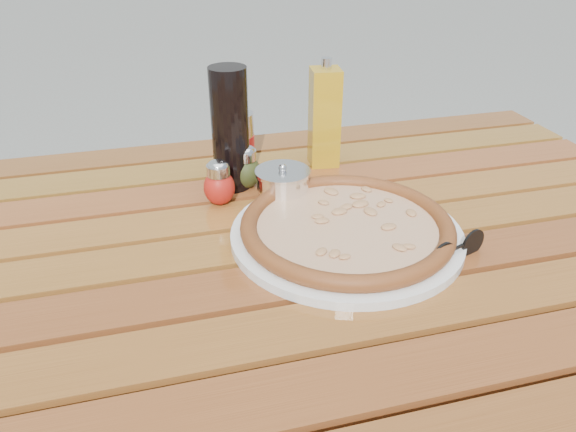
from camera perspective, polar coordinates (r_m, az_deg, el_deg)
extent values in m
cube|color=#331B0B|center=(1.63, 18.70, -4.14)|extent=(0.06, 0.06, 0.70)
cube|color=#321D0B|center=(0.90, 0.33, -5.03)|extent=(1.36, 0.86, 0.04)
cube|color=#51240E|center=(0.66, 7.62, -16.96)|extent=(1.40, 0.09, 0.03)
cube|color=#572C0F|center=(0.73, 4.62, -11.46)|extent=(1.40, 0.09, 0.03)
cube|color=#4F230E|center=(0.80, 2.25, -6.91)|extent=(1.40, 0.09, 0.03)
cube|color=#5B3110|center=(0.88, 0.34, -3.16)|extent=(1.40, 0.09, 0.03)
cube|color=#5D3210|center=(0.97, -1.25, -0.04)|extent=(1.40, 0.09, 0.03)
cube|color=#5B2810|center=(1.06, -2.57, 2.57)|extent=(1.40, 0.09, 0.03)
cube|color=#59350F|center=(1.14, -3.69, 4.78)|extent=(1.40, 0.09, 0.03)
cube|color=#4F270D|center=(1.24, -4.66, 6.66)|extent=(1.40, 0.09, 0.03)
cylinder|color=silver|center=(0.88, 5.95, -1.89)|extent=(0.37, 0.37, 0.01)
cylinder|color=beige|center=(0.87, 5.99, -1.22)|extent=(0.33, 0.33, 0.01)
torus|color=black|center=(0.87, 6.00, -0.94)|extent=(0.35, 0.35, 0.03)
ellipsoid|color=red|center=(0.97, -6.99, 2.89)|extent=(0.07, 0.07, 0.06)
cylinder|color=silver|center=(0.96, -7.11, 4.66)|extent=(0.05, 0.05, 0.02)
ellipsoid|color=silver|center=(0.96, -7.14, 5.15)|extent=(0.05, 0.05, 0.02)
ellipsoid|color=#3A431A|center=(1.03, -4.31, 4.51)|extent=(0.07, 0.07, 0.06)
cylinder|color=white|center=(1.01, -4.37, 6.21)|extent=(0.05, 0.05, 0.02)
ellipsoid|color=silver|center=(1.01, -4.39, 6.67)|extent=(0.05, 0.05, 0.02)
cylinder|color=black|center=(1.00, -5.89, 8.73)|extent=(0.08, 0.08, 0.22)
cylinder|color=silver|center=(1.07, -5.23, 7.33)|extent=(0.07, 0.07, 0.12)
cylinder|color=red|center=(1.07, -5.21, 7.09)|extent=(0.07, 0.07, 0.04)
cube|color=#AE8212|center=(1.10, 3.73, 9.91)|extent=(0.06, 0.06, 0.19)
cylinder|color=silver|center=(1.07, 3.91, 15.22)|extent=(0.02, 0.02, 0.02)
cylinder|color=white|center=(0.97, -0.54, 2.94)|extent=(0.11, 0.11, 0.05)
cylinder|color=silver|center=(0.96, -0.55, 4.49)|extent=(0.12, 0.12, 0.01)
sphere|color=silver|center=(0.96, -0.55, 4.92)|extent=(0.02, 0.02, 0.01)
cylinder|color=black|center=(0.83, 15.47, -3.94)|extent=(0.04, 0.02, 0.04)
cylinder|color=black|center=(0.88, 18.27, -2.60)|extent=(0.04, 0.02, 0.04)
cube|color=black|center=(0.85, 16.95, -3.03)|extent=(0.02, 0.01, 0.00)
cube|color=black|center=(0.86, 15.74, -3.90)|extent=(0.09, 0.03, 0.00)
cube|color=black|center=(0.88, 16.33, -3.31)|extent=(0.09, 0.03, 0.00)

